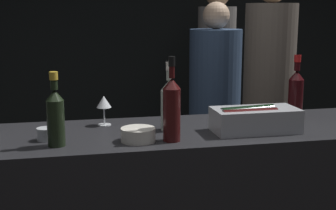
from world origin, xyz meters
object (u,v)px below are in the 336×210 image
at_px(bowl_white, 138,134).
at_px(red_wine_bottle_tall, 296,92).
at_px(white_wine_bottle, 169,103).
at_px(person_grey_polo, 269,90).
at_px(candle_votive, 45,134).
at_px(red_wine_bottle_black_foil, 172,108).
at_px(champagne_bottle, 55,115).
at_px(person_blond_tee, 216,74).
at_px(ice_bin_with_bottles, 254,119).
at_px(person_in_hoodie, 215,97).
at_px(wine_glass, 104,103).

xyz_separation_m(bowl_white, red_wine_bottle_tall, (0.90, 0.28, 0.11)).
bearing_deg(white_wine_bottle, person_grey_polo, 43.97).
height_order(bowl_white, candle_votive, bowl_white).
xyz_separation_m(red_wine_bottle_black_foil, champagne_bottle, (-0.50, 0.03, -0.02)).
relative_size(champagne_bottle, person_grey_polo, 0.17).
height_order(candle_votive, red_wine_bottle_tall, red_wine_bottle_tall).
relative_size(white_wine_bottle, person_blond_tee, 0.18).
height_order(ice_bin_with_bottles, red_wine_bottle_tall, red_wine_bottle_tall).
bearing_deg(champagne_bottle, red_wine_bottle_tall, 12.70).
distance_m(red_wine_bottle_black_foil, white_wine_bottle, 0.20).
xyz_separation_m(champagne_bottle, person_in_hoodie, (1.19, 1.52, -0.24)).
height_order(champagne_bottle, person_blond_tee, person_blond_tee).
relative_size(wine_glass, red_wine_bottle_black_foil, 0.40).
bearing_deg(red_wine_bottle_tall, bowl_white, -162.48).
bearing_deg(candle_votive, person_blond_tee, 52.99).
bearing_deg(person_in_hoodie, white_wine_bottle, 86.42).
bearing_deg(candle_votive, red_wine_bottle_black_foil, -12.96).
relative_size(bowl_white, white_wine_bottle, 0.46).
bearing_deg(person_in_hoodie, person_grey_polo, 140.40).
height_order(person_in_hoodie, person_blond_tee, person_blond_tee).
relative_size(ice_bin_with_bottles, wine_glass, 2.69).
distance_m(person_blond_tee, person_grey_polo, 0.91).
bearing_deg(person_grey_polo, red_wine_bottle_tall, 122.21).
relative_size(wine_glass, red_wine_bottle_tall, 0.44).
xyz_separation_m(ice_bin_with_bottles, person_blond_tee, (0.42, 1.90, -0.04)).
bearing_deg(candle_votive, person_in_hoodie, 48.64).
xyz_separation_m(ice_bin_with_bottles, red_wine_bottle_tall, (0.33, 0.23, 0.08)).
bearing_deg(person_blond_tee, wine_glass, -154.03).
relative_size(white_wine_bottle, champagne_bottle, 1.04).
bearing_deg(white_wine_bottle, person_in_hoodie, 63.82).
xyz_separation_m(wine_glass, person_blond_tee, (1.11, 1.62, -0.09)).
height_order(red_wine_bottle_black_foil, white_wine_bottle, red_wine_bottle_black_foil).
xyz_separation_m(wine_glass, champagne_bottle, (-0.23, -0.33, 0.02)).
xyz_separation_m(wine_glass, person_in_hoodie, (0.96, 1.18, -0.22)).
bearing_deg(person_blond_tee, bowl_white, -146.35).
bearing_deg(red_wine_bottle_black_foil, person_in_hoodie, 65.83).
bearing_deg(white_wine_bottle, bowl_white, -136.23).
distance_m(wine_glass, red_wine_bottle_black_foil, 0.45).
bearing_deg(candle_votive, wine_glass, 39.49).
relative_size(candle_votive, person_blond_tee, 0.04).
distance_m(candle_votive, white_wine_bottle, 0.60).
relative_size(candle_votive, person_in_hoodie, 0.05).
xyz_separation_m(ice_bin_with_bottles, bowl_white, (-0.57, -0.05, -0.03)).
distance_m(red_wine_bottle_black_foil, person_in_hoodie, 1.71).
xyz_separation_m(red_wine_bottle_tall, champagne_bottle, (-1.26, -0.28, -0.01)).
height_order(bowl_white, red_wine_bottle_tall, red_wine_bottle_tall).
bearing_deg(person_in_hoodie, wine_glass, 73.41).
bearing_deg(champagne_bottle, red_wine_bottle_black_foil, -2.97).
bearing_deg(person_grey_polo, red_wine_bottle_black_foil, 94.70).
relative_size(red_wine_bottle_black_foil, champagne_bottle, 1.18).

